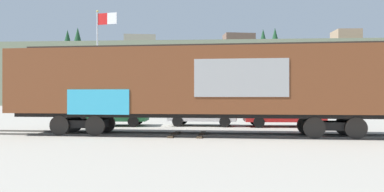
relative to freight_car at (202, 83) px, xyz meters
The scene contains 8 objects.
ground_plane 2.70m from the freight_car, behind, with size 260.00×260.00×0.00m, color gray.
track 3.67m from the freight_car, behind, with size 60.01×4.58×0.08m.
freight_car is the anchor object (origin of this frame).
flagpole 13.95m from the freight_car, 127.31° to the left, with size 1.72×0.43×8.56m.
hillside 69.86m from the freight_car, 90.95° to the left, with size 126.90×36.45×17.02m.
parked_car_green 7.88m from the freight_car, 139.04° to the left, with size 4.54×2.25×1.75m.
parked_car_silver 5.64m from the freight_car, 92.49° to the left, with size 4.26×2.16×1.76m.
parked_car_red 7.08m from the freight_car, 48.05° to the left, with size 4.64×2.05×1.52m.
Camera 1 is at (1.75, -16.33, 1.78)m, focal length 33.20 mm.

